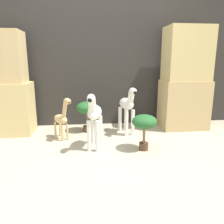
# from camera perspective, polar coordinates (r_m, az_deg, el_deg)

# --- Properties ---
(ground_plane) EXTENTS (14.00, 14.00, 0.00)m
(ground_plane) POSITION_cam_1_polar(r_m,az_deg,el_deg) (2.54, -2.10, -11.63)
(ground_plane) COLOR #B2A88E
(wall_back) EXTENTS (6.40, 0.08, 2.20)m
(wall_back) POSITION_cam_1_polar(r_m,az_deg,el_deg) (3.70, -3.89, 13.65)
(wall_back) COLOR #2D2B28
(wall_back) RESTS_ON ground_plane
(rock_pillar_left) EXTENTS (0.71, 0.48, 1.48)m
(rock_pillar_left) POSITION_cam_1_polar(r_m,az_deg,el_deg) (3.54, -26.17, 5.50)
(rock_pillar_left) COLOR #D1B775
(rock_pillar_left) RESTS_ON ground_plane
(rock_pillar_right) EXTENTS (0.71, 0.48, 1.58)m
(rock_pillar_right) POSITION_cam_1_polar(r_m,az_deg,el_deg) (3.66, 18.55, 7.73)
(rock_pillar_right) COLOR tan
(rock_pillar_right) RESTS_ON ground_plane
(zebra_right) EXTENTS (0.25, 0.49, 0.71)m
(zebra_right) POSITION_cam_1_polar(r_m,az_deg,el_deg) (3.21, 4.02, 1.51)
(zebra_right) COLOR white
(zebra_right) RESTS_ON ground_plane
(zebra_left) EXTENTS (0.24, 0.49, 0.71)m
(zebra_left) POSITION_cam_1_polar(r_m,az_deg,el_deg) (2.65, -4.68, -0.96)
(zebra_left) COLOR white
(zebra_left) RESTS_ON ground_plane
(giraffe_figurine) EXTENTS (0.33, 0.40, 0.60)m
(giraffe_figurine) POSITION_cam_1_polar(r_m,az_deg,el_deg) (3.06, -12.94, -1.31)
(giraffe_figurine) COLOR tan
(giraffe_figurine) RESTS_ON ground_plane
(potted_palm_front) EXTENTS (0.30, 0.30, 0.44)m
(potted_palm_front) POSITION_cam_1_polar(r_m,az_deg,el_deg) (2.64, 8.46, -2.98)
(potted_palm_front) COLOR #513323
(potted_palm_front) RESTS_ON ground_plane
(potted_palm_back) EXTENTS (0.34, 0.34, 0.47)m
(potted_palm_back) POSITION_cam_1_polar(r_m,az_deg,el_deg) (3.34, -6.45, 0.64)
(potted_palm_back) COLOR #513323
(potted_palm_back) RESTS_ON ground_plane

